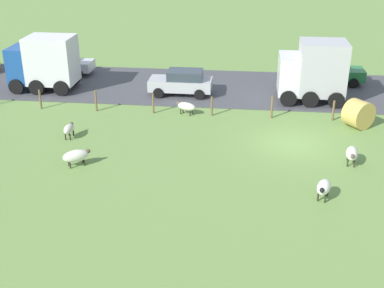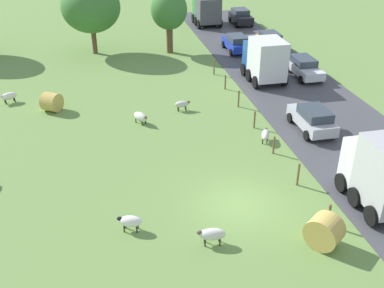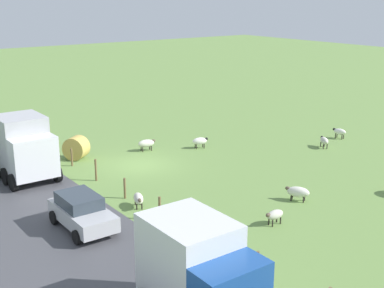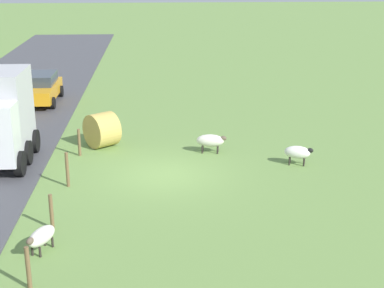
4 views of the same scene
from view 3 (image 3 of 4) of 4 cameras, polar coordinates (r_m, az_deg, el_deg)
name	(u,v)px [view 3 (image 3 of 4)]	position (r m, az deg, el deg)	size (l,w,h in m)	color
ground_plane	(141,165)	(33.14, -5.53, -2.32)	(160.00, 160.00, 0.00)	#6B8E47
road_strip	(0,195)	(29.93, -20.10, -5.22)	(8.00, 80.00, 0.06)	#47474C
sheep_1	(200,141)	(36.49, 0.86, 0.31)	(1.19, 0.79, 0.77)	white
sheep_2	(275,215)	(24.86, 8.97, -7.61)	(1.07, 0.46, 0.71)	beige
sheep_3	(298,192)	(27.82, 11.43, -5.13)	(1.09, 1.29, 0.77)	silver
sheep_4	(138,199)	(26.60, -5.84, -5.91)	(0.88, 1.26, 0.71)	silver
sheep_5	(146,143)	(36.02, -4.98, 0.06)	(1.31, 0.71, 0.79)	silver
sheep_6	(340,132)	(40.49, 15.73, 1.30)	(0.62, 1.10, 0.75)	white
sheep_7	(324,141)	(37.75, 14.16, 0.36)	(0.97, 1.17, 0.75)	beige
hay_bale_1	(76,148)	(34.86, -12.47, -0.42)	(1.50, 1.50, 1.06)	tan
fence_post_0	(72,157)	(33.56, -12.94, -1.39)	(0.12, 0.12, 1.15)	brown
fence_post_1	(96,170)	(30.60, -10.41, -2.79)	(0.12, 0.12, 1.30)	brown
fence_post_2	(125,188)	(27.79, -7.32, -4.80)	(0.12, 0.12, 1.12)	brown
fence_post_3	(160,208)	(25.07, -3.53, -6.99)	(0.12, 0.12, 1.16)	brown
fence_post_4	(203,233)	(22.53, 1.18, -9.61)	(0.12, 0.12, 1.24)	brown
fence_post_5	(257,265)	(20.27, 7.12, -12.96)	(0.12, 0.12, 1.16)	brown
truck_0	(24,148)	(31.34, -17.74, -0.39)	(2.79, 3.92, 3.65)	white
truck_1	(198,273)	(17.04, 0.69, -13.85)	(2.62, 4.13, 3.47)	#1E4C99
car_6	(82,211)	(24.47, -11.89, -7.18)	(1.97, 3.94, 1.56)	#B7B7BC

